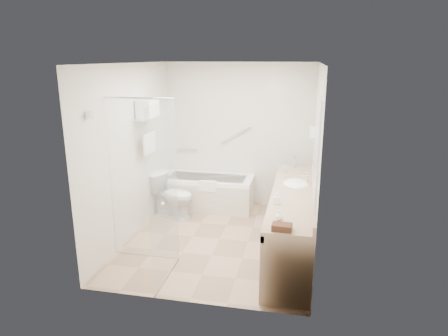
% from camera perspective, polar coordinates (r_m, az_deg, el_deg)
% --- Properties ---
extents(floor, '(3.20, 3.20, 0.00)m').
position_cam_1_polar(floor, '(5.95, -0.59, -10.09)').
color(floor, tan).
rests_on(floor, ground).
extents(ceiling, '(2.60, 3.20, 0.10)m').
position_cam_1_polar(ceiling, '(5.36, -0.67, 14.75)').
color(ceiling, silver).
rests_on(ceiling, wall_back).
extents(wall_back, '(2.60, 0.10, 2.50)m').
position_cam_1_polar(wall_back, '(7.06, 2.13, 4.74)').
color(wall_back, beige).
rests_on(wall_back, ground).
extents(wall_front, '(2.60, 0.10, 2.50)m').
position_cam_1_polar(wall_front, '(4.04, -5.45, -3.68)').
color(wall_front, beige).
rests_on(wall_front, ground).
extents(wall_left, '(0.10, 3.20, 2.50)m').
position_cam_1_polar(wall_left, '(5.93, -13.01, 2.24)').
color(wall_left, beige).
rests_on(wall_left, ground).
extents(wall_right, '(0.10, 3.20, 2.50)m').
position_cam_1_polar(wall_right, '(5.41, 12.96, 0.97)').
color(wall_right, beige).
rests_on(wall_right, ground).
extents(bathtub, '(1.60, 0.73, 0.59)m').
position_cam_1_polar(bathtub, '(7.07, -2.44, -3.44)').
color(bathtub, white).
rests_on(bathtub, floor).
extents(grab_bar_short, '(0.40, 0.03, 0.03)m').
position_cam_1_polar(grab_bar_short, '(7.30, -5.33, 2.63)').
color(grab_bar_short, silver).
rests_on(grab_bar_short, wall_back).
extents(grab_bar_long, '(0.53, 0.03, 0.33)m').
position_cam_1_polar(grab_bar_long, '(7.03, 1.67, 4.69)').
color(grab_bar_long, silver).
rests_on(grab_bar_long, wall_back).
extents(shower_enclosure, '(0.96, 0.91, 2.11)m').
position_cam_1_polar(shower_enclosure, '(4.90, -10.17, -2.63)').
color(shower_enclosure, silver).
rests_on(shower_enclosure, floor).
extents(towel_shelf, '(0.24, 0.55, 0.81)m').
position_cam_1_polar(towel_shelf, '(6.11, -10.82, 7.55)').
color(towel_shelf, silver).
rests_on(towel_shelf, wall_left).
extents(vanity_counter, '(0.55, 2.70, 0.95)m').
position_cam_1_polar(vanity_counter, '(5.45, 9.69, -5.48)').
color(vanity_counter, tan).
rests_on(vanity_counter, floor).
extents(sink, '(0.40, 0.52, 0.14)m').
position_cam_1_polar(sink, '(5.77, 10.23, -2.42)').
color(sink, white).
rests_on(sink, vanity_counter).
extents(faucet, '(0.03, 0.03, 0.14)m').
position_cam_1_polar(faucet, '(5.73, 11.73, -1.45)').
color(faucet, silver).
rests_on(faucet, vanity_counter).
extents(mirror, '(0.02, 2.00, 1.20)m').
position_cam_1_polar(mirror, '(5.20, 13.08, 3.77)').
color(mirror, silver).
rests_on(mirror, wall_right).
extents(hairdryer_unit, '(0.08, 0.10, 0.18)m').
position_cam_1_polar(hairdryer_unit, '(6.39, 12.47, 5.05)').
color(hairdryer_unit, white).
rests_on(hairdryer_unit, wall_right).
extents(toilet, '(0.83, 0.61, 0.73)m').
position_cam_1_polar(toilet, '(6.68, -7.33, -3.92)').
color(toilet, white).
rests_on(toilet, floor).
extents(amenity_basket, '(0.21, 0.15, 0.07)m').
position_cam_1_polar(amenity_basket, '(4.20, 8.29, -8.36)').
color(amenity_basket, '#462719').
rests_on(amenity_basket, vanity_counter).
extents(soap_bottle_a, '(0.08, 0.15, 0.06)m').
position_cam_1_polar(soap_bottle_a, '(4.91, 7.47, -4.77)').
color(soap_bottle_a, white).
rests_on(soap_bottle_a, vanity_counter).
extents(soap_bottle_b, '(0.10, 0.12, 0.08)m').
position_cam_1_polar(soap_bottle_b, '(4.45, 7.89, -6.83)').
color(soap_bottle_b, white).
rests_on(soap_bottle_b, vanity_counter).
extents(water_bottle_left, '(0.06, 0.06, 0.18)m').
position_cam_1_polar(water_bottle_left, '(6.24, 8.75, 0.13)').
color(water_bottle_left, silver).
rests_on(water_bottle_left, vanity_counter).
extents(water_bottle_mid, '(0.06, 0.06, 0.20)m').
position_cam_1_polar(water_bottle_mid, '(6.55, 9.96, 0.86)').
color(water_bottle_mid, silver).
rests_on(water_bottle_mid, vanity_counter).
extents(water_bottle_right, '(0.05, 0.05, 0.17)m').
position_cam_1_polar(water_bottle_right, '(6.55, 10.12, 0.76)').
color(water_bottle_right, silver).
rests_on(water_bottle_right, vanity_counter).
extents(drinking_glass_near, '(0.07, 0.07, 0.09)m').
position_cam_1_polar(drinking_glass_near, '(6.04, 8.73, -0.80)').
color(drinking_glass_near, silver).
rests_on(drinking_glass_near, vanity_counter).
extents(drinking_glass_far, '(0.07, 0.07, 0.08)m').
position_cam_1_polar(drinking_glass_far, '(6.27, 8.76, -0.21)').
color(drinking_glass_far, silver).
rests_on(drinking_glass_far, vanity_counter).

